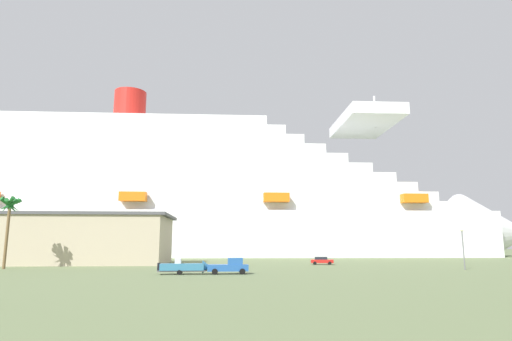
{
  "coord_description": "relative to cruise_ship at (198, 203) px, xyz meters",
  "views": [
    {
      "loc": [
        -1.6,
        -69.96,
        3.94
      ],
      "look_at": [
        7.35,
        29.24,
        21.47
      ],
      "focal_mm": 29.8,
      "sensor_mm": 36.0,
      "label": 1
    }
  ],
  "objects": [
    {
      "name": "terminal_building",
      "position": [
        -27.25,
        -54.02,
        -13.29
      ],
      "size": [
        48.91,
        20.95,
        10.35
      ],
      "color": "#B7A88C",
      "rests_on": "ground_plane"
    },
    {
      "name": "cruise_ship",
      "position": [
        0.0,
        0.0,
        0.0
      ],
      "size": [
        227.09,
        38.76,
        64.23
      ],
      "color": "white",
      "rests_on": "ground_plane"
    },
    {
      "name": "palm_tree",
      "position": [
        -28.66,
        -71.85,
        -8.5
      ],
      "size": [
        3.51,
        3.73,
        12.17
      ],
      "color": "brown",
      "rests_on": "ground_plane"
    },
    {
      "name": "street_lamp",
      "position": [
        47.06,
        -81.0,
        -14.01
      ],
      "size": [
        0.56,
        0.56,
        6.71
      ],
      "color": "slate",
      "rests_on": "ground_plane"
    },
    {
      "name": "parked_car_red_hatchback",
      "position": [
        28.36,
        -60.86,
        -17.65
      ],
      "size": [
        4.78,
        2.67,
        1.58
      ],
      "color": "red",
      "rests_on": "ground_plane"
    },
    {
      "name": "small_boat_on_trailer",
      "position": [
        2.92,
        -88.11,
        -17.52
      ],
      "size": [
        8.21,
        2.2,
        2.15
      ],
      "color": "#595960",
      "rests_on": "ground_plane"
    },
    {
      "name": "pickup_truck",
      "position": [
        8.72,
        -88.06,
        -17.44
      ],
      "size": [
        5.62,
        2.32,
        2.2
      ],
      "color": "#2659A5",
      "rests_on": "ground_plane"
    },
    {
      "name": "parked_car_silver_sedan",
      "position": [
        -28.21,
        -58.21,
        -17.65
      ],
      "size": [
        4.47,
        2.65,
        1.58
      ],
      "color": "silver",
      "rests_on": "ground_plane"
    },
    {
      "name": "ground_plane",
      "position": [
        8.55,
        -48.2,
        -18.48
      ],
      "size": [
        600.0,
        600.0,
        0.0
      ],
      "primitive_type": "plane",
      "color": "#66754C"
    }
  ]
}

